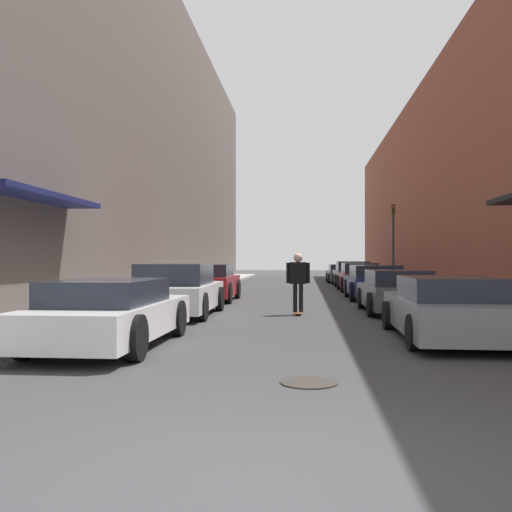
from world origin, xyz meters
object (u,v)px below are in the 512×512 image
(skateboarder, at_px, (298,277))
(parked_car_right_1, at_px, (397,292))
(parked_car_left_0, at_px, (111,313))
(manhole_cover, at_px, (309,383))
(parked_car_right_4, at_px, (352,274))
(parked_car_right_5, at_px, (343,274))
(parked_car_right_2, at_px, (375,282))
(parked_car_right_3, at_px, (359,277))
(parked_car_right_0, at_px, (448,309))
(parked_car_left_2, at_px, (208,283))
(parked_car_left_1, at_px, (177,291))
(traffic_light, at_px, (393,237))

(skateboarder, bearing_deg, parked_car_right_1, 16.50)
(parked_car_left_0, distance_m, manhole_cover, 4.29)
(parked_car_right_1, xyz_separation_m, parked_car_right_4, (0.07, 15.67, 0.08))
(parked_car_right_4, xyz_separation_m, parked_car_right_5, (-0.20, 5.00, -0.10))
(parked_car_right_2, distance_m, manhole_cover, 14.83)
(parked_car_right_1, distance_m, parked_car_right_3, 10.60)
(parked_car_left_0, relative_size, parked_car_right_4, 1.07)
(parked_car_left_0, height_order, parked_car_right_1, parked_car_right_1)
(parked_car_right_1, distance_m, parked_car_right_2, 5.32)
(parked_car_right_4, bearing_deg, parked_car_right_3, -91.30)
(parked_car_right_0, distance_m, parked_car_right_2, 10.62)
(parked_car_right_1, xyz_separation_m, manhole_cover, (-2.53, -9.27, -0.58))
(parked_car_right_1, relative_size, parked_car_right_2, 0.99)
(parked_car_left_2, relative_size, parked_car_right_5, 0.91)
(parked_car_left_1, xyz_separation_m, parked_car_right_0, (6.07, -4.05, -0.09))
(parked_car_left_1, relative_size, parked_car_right_0, 0.97)
(parked_car_left_0, height_order, parked_car_left_2, parked_car_left_2)
(traffic_light, bearing_deg, parked_car_left_2, -142.87)
(parked_car_right_0, bearing_deg, manhole_cover, -123.40)
(parked_car_left_0, height_order, traffic_light, traffic_light)
(parked_car_left_2, xyz_separation_m, skateboarder, (3.29, -4.83, 0.38))
(parked_car_left_0, bearing_deg, parked_car_right_1, 48.53)
(manhole_cover, bearing_deg, parked_car_left_2, 104.80)
(parked_car_left_1, relative_size, parked_car_right_3, 1.13)
(parked_car_right_1, height_order, parked_car_right_2, parked_car_right_2)
(parked_car_right_1, relative_size, parked_car_right_4, 0.97)
(parked_car_right_0, bearing_deg, parked_car_left_0, -167.05)
(skateboarder, bearing_deg, parked_car_right_2, 65.58)
(parked_car_left_0, height_order, parked_car_right_2, parked_car_right_2)
(parked_car_right_0, bearing_deg, traffic_light, 85.06)
(parked_car_right_3, bearing_deg, parked_car_left_2, -132.35)
(parked_car_left_2, bearing_deg, parked_car_left_0, -89.26)
(parked_car_right_5, bearing_deg, parked_car_right_4, -87.76)
(parked_car_left_0, relative_size, parked_car_right_0, 0.97)
(parked_car_left_1, relative_size, skateboarder, 2.71)
(parked_car_right_2, relative_size, parked_car_right_5, 0.94)
(parked_car_right_5, bearing_deg, parked_car_right_2, -89.42)
(parked_car_right_2, bearing_deg, manhole_cover, -99.96)
(parked_car_left_1, relative_size, parked_car_right_2, 1.08)
(parked_car_right_5, bearing_deg, parked_car_left_1, -104.94)
(parked_car_left_0, xyz_separation_m, parked_car_right_1, (5.90, 6.68, 0.01))
(parked_car_right_5, bearing_deg, parked_car_right_0, -89.53)
(parked_car_left_2, height_order, skateboarder, skateboarder)
(parked_car_right_0, relative_size, parked_car_right_1, 1.12)
(parked_car_right_1, height_order, parked_car_right_4, parked_car_right_4)
(parked_car_left_1, distance_m, parked_car_right_1, 6.11)
(parked_car_left_1, bearing_deg, skateboarder, 7.81)
(parked_car_right_1, height_order, parked_car_right_3, parked_car_right_3)
(parked_car_right_2, bearing_deg, parked_car_left_1, -132.43)
(parked_car_right_4, distance_m, skateboarder, 16.73)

